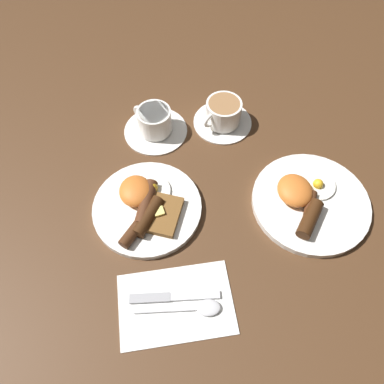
{
  "coord_description": "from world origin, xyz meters",
  "views": [
    {
      "loc": [
        0.41,
        0.02,
        0.7
      ],
      "look_at": [
        -0.01,
        0.1,
        0.03
      ],
      "focal_mm": 35.0,
      "sensor_mm": 36.0,
      "label": 1
    }
  ],
  "objects_px": {
    "breakfast_plate_near": "(146,206)",
    "spoon": "(199,308)",
    "breakfast_plate_far": "(308,201)",
    "teacup_near": "(155,123)",
    "knife": "(169,297)",
    "teacup_far": "(223,115)"
  },
  "relations": [
    {
      "from": "breakfast_plate_far",
      "to": "breakfast_plate_near",
      "type": "bearing_deg",
      "value": -98.0
    },
    {
      "from": "teacup_far",
      "to": "spoon",
      "type": "bearing_deg",
      "value": -18.14
    },
    {
      "from": "teacup_near",
      "to": "teacup_far",
      "type": "height_order",
      "value": "teacup_near"
    },
    {
      "from": "teacup_near",
      "to": "spoon",
      "type": "bearing_deg",
      "value": 2.95
    },
    {
      "from": "breakfast_plate_near",
      "to": "teacup_near",
      "type": "bearing_deg",
      "value": 167.99
    },
    {
      "from": "breakfast_plate_near",
      "to": "spoon",
      "type": "height_order",
      "value": "breakfast_plate_near"
    },
    {
      "from": "breakfast_plate_near",
      "to": "teacup_near",
      "type": "height_order",
      "value": "teacup_near"
    },
    {
      "from": "breakfast_plate_near",
      "to": "teacup_near",
      "type": "distance_m",
      "value": 0.22
    },
    {
      "from": "teacup_far",
      "to": "teacup_near",
      "type": "bearing_deg",
      "value": -91.02
    },
    {
      "from": "teacup_far",
      "to": "breakfast_plate_near",
      "type": "bearing_deg",
      "value": -44.95
    },
    {
      "from": "breakfast_plate_near",
      "to": "knife",
      "type": "distance_m",
      "value": 0.2
    },
    {
      "from": "teacup_near",
      "to": "spoon",
      "type": "xyz_separation_m",
      "value": [
        0.45,
        0.02,
        -0.02
      ]
    },
    {
      "from": "spoon",
      "to": "knife",
      "type": "bearing_deg",
      "value": 156.0
    },
    {
      "from": "spoon",
      "to": "breakfast_plate_near",
      "type": "bearing_deg",
      "value": 114.33
    },
    {
      "from": "teacup_near",
      "to": "knife",
      "type": "relative_size",
      "value": 0.91
    },
    {
      "from": "teacup_near",
      "to": "knife",
      "type": "bearing_deg",
      "value": -3.7
    },
    {
      "from": "breakfast_plate_near",
      "to": "breakfast_plate_far",
      "type": "height_order",
      "value": "breakfast_plate_far"
    },
    {
      "from": "teacup_near",
      "to": "knife",
      "type": "distance_m",
      "value": 0.42
    },
    {
      "from": "breakfast_plate_near",
      "to": "teacup_far",
      "type": "bearing_deg",
      "value": 135.05
    },
    {
      "from": "teacup_near",
      "to": "teacup_far",
      "type": "bearing_deg",
      "value": 88.98
    },
    {
      "from": "spoon",
      "to": "teacup_far",
      "type": "bearing_deg",
      "value": 79.28
    },
    {
      "from": "breakfast_plate_far",
      "to": "knife",
      "type": "distance_m",
      "value": 0.36
    }
  ]
}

